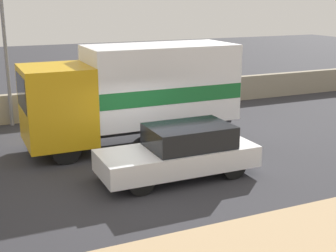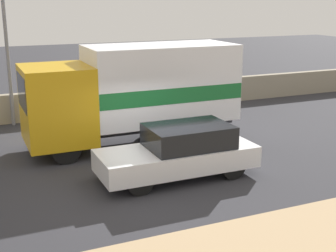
{
  "view_description": "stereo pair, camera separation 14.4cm",
  "coord_description": "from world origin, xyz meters",
  "views": [
    {
      "loc": [
        -4.95,
        -11.48,
        4.9
      ],
      "look_at": [
        0.83,
        1.38,
        1.02
      ],
      "focal_mm": 50.0,
      "sensor_mm": 36.0,
      "label": 1
    },
    {
      "loc": [
        -4.82,
        -11.54,
        4.9
      ],
      "look_at": [
        0.83,
        1.38,
        1.02
      ],
      "focal_mm": 50.0,
      "sensor_mm": 36.0,
      "label": 2
    }
  ],
  "objects": [
    {
      "name": "stone_wall_backdrop",
      "position": [
        0.0,
        7.77,
        0.59
      ],
      "size": [
        60.0,
        0.35,
        1.17
      ],
      "color": "gray",
      "rests_on": "ground_plane"
    },
    {
      "name": "car_hatchback",
      "position": [
        0.47,
        -0.31,
        0.74
      ],
      "size": [
        4.45,
        1.72,
        1.48
      ],
      "rotation": [
        0.0,
        0.0,
        3.14
      ],
      "color": "silver",
      "rests_on": "ground_plane"
    },
    {
      "name": "box_truck",
      "position": [
        0.43,
        3.08,
        1.86
      ],
      "size": [
        7.13,
        2.37,
        3.37
      ],
      "rotation": [
        0.0,
        0.0,
        3.14
      ],
      "color": "gold",
      "rests_on": "ground_plane"
    },
    {
      "name": "ground_plane",
      "position": [
        0.0,
        0.0,
        0.0
      ],
      "size": [
        80.0,
        80.0,
        0.0
      ],
      "primitive_type": "plane",
      "color": "#2D2D33"
    },
    {
      "name": "street_lamp",
      "position": [
        -3.26,
        7.39,
        3.61
      ],
      "size": [
        0.56,
        0.28,
        6.15
      ],
      "color": "slate",
      "rests_on": "ground_plane"
    }
  ]
}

